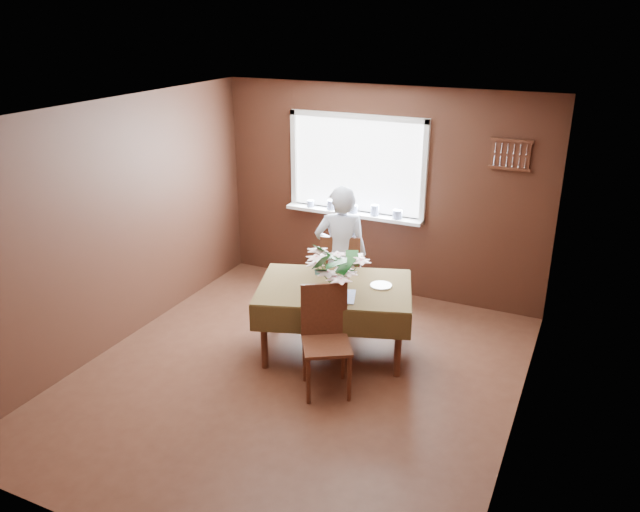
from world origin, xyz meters
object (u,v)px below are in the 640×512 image
at_px(dining_table, 335,294).
at_px(flower_bouquet, 337,270).
at_px(chair_near, 325,334).
at_px(seated_woman, 341,255).
at_px(chair_far, 341,273).

xyz_separation_m(dining_table, flower_bouquet, (0.12, -0.24, 0.37)).
distance_m(dining_table, chair_near, 0.65).
relative_size(dining_table, chair_near, 1.77).
xyz_separation_m(dining_table, seated_woman, (-0.22, 0.66, 0.14)).
bearing_deg(chair_far, dining_table, 90.93).
height_order(chair_far, seated_woman, seated_woman).
relative_size(chair_far, chair_near, 1.02).
relative_size(dining_table, seated_woman, 1.11).
height_order(chair_far, flower_bouquet, flower_bouquet).
bearing_deg(flower_bouquet, seated_woman, 110.61).
bearing_deg(flower_bouquet, chair_far, 110.61).
relative_size(seated_woman, flower_bouquet, 3.09).
xyz_separation_m(chair_far, chair_near, (0.42, -1.34, -0.01)).
distance_m(chair_near, seated_woman, 1.36).
distance_m(chair_near, flower_bouquet, 0.61).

